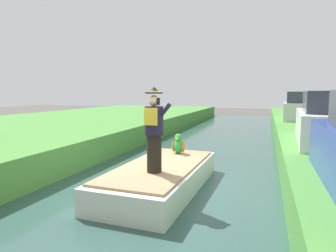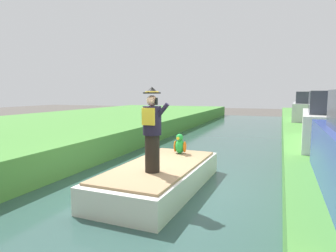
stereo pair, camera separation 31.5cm
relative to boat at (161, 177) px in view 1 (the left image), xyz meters
The scene contains 7 objects.
ground_plane 0.42m from the boat, 90.00° to the right, with size 80.00×80.00×0.00m, color #4C4742.
canal_water 0.37m from the boat, 90.00° to the right, with size 5.57×48.00×0.10m, color #2D4C47.
boat is the anchor object (origin of this frame).
person_pirate 1.41m from the boat, 81.20° to the right, with size 0.61×0.42×1.85m.
parrot_plush 1.48m from the boat, 88.46° to the left, with size 0.36×0.34×0.57m.
parked_car_white 5.19m from the boat, 35.18° to the left, with size 1.94×4.10×1.50m.
parked_car_silver 11.72m from the boat, 69.26° to the left, with size 1.92×4.09×1.50m.
Camera 1 is at (2.38, -6.35, 2.44)m, focal length 31.13 mm.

